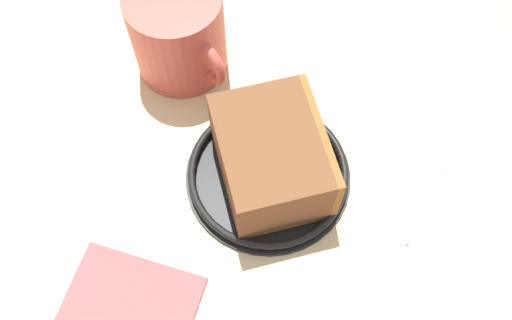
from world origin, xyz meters
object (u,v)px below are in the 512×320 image
(cake_slice, at_px, (272,157))
(tea_mug, at_px, (179,33))
(small_plate, at_px, (268,174))
(teaspoon, at_px, (437,171))

(cake_slice, bearing_deg, tea_mug, 66.99)
(small_plate, bearing_deg, tea_mug, 66.03)
(cake_slice, bearing_deg, small_plate, 137.32)
(tea_mug, bearing_deg, small_plate, -113.97)
(small_plate, xyz_separation_m, cake_slice, (0.00, -0.00, 0.03))
(cake_slice, height_order, tea_mug, tea_mug)
(tea_mug, relative_size, teaspoon, 1.00)
(tea_mug, bearing_deg, cake_slice, -113.01)
(small_plate, bearing_deg, teaspoon, -55.47)
(cake_slice, relative_size, tea_mug, 1.24)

